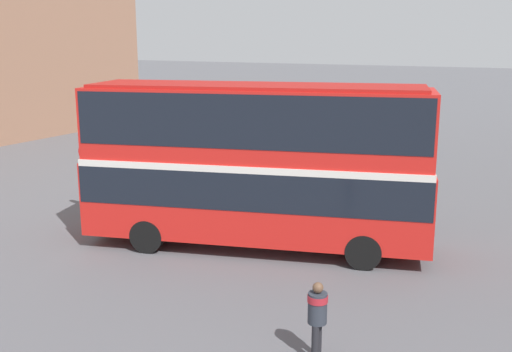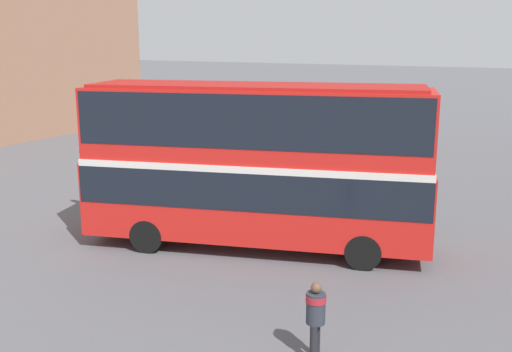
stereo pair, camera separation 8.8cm
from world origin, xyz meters
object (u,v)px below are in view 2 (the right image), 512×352
double_decker_bus (256,157)px  parked_car_kerb_near (377,138)px  pedestrian_foreground (316,313)px  no_entry_sign (87,167)px

double_decker_bus → parked_car_kerb_near: double_decker_bus is taller
parked_car_kerb_near → pedestrian_foreground: bearing=98.1°
pedestrian_foreground → no_entry_sign: size_ratio=0.62×
double_decker_bus → parked_car_kerb_near: 17.01m
parked_car_kerb_near → no_entry_sign: bearing=65.7°
double_decker_bus → no_entry_sign: (-6.90, 0.15, -1.04)m
double_decker_bus → pedestrian_foreground: 6.93m
double_decker_bus → no_entry_sign: 6.98m
pedestrian_foreground → no_entry_sign: (-11.05, 5.39, 0.77)m
parked_car_kerb_near → no_entry_sign: no_entry_sign is taller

